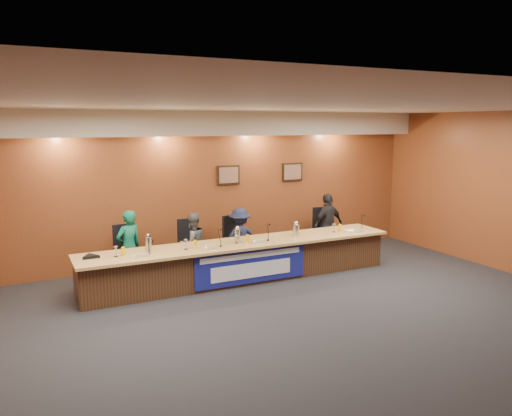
# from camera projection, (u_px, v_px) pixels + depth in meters

# --- Properties ---
(floor) EXTENTS (10.00, 10.00, 0.00)m
(floor) POSITION_uv_depth(u_px,v_px,m) (309.00, 324.00, 7.41)
(floor) COLOR black
(floor) RESTS_ON ground
(ceiling) EXTENTS (10.00, 8.00, 0.04)m
(ceiling) POSITION_uv_depth(u_px,v_px,m) (313.00, 105.00, 6.88)
(ceiling) COLOR silver
(ceiling) RESTS_ON wall_back
(wall_back) EXTENTS (10.00, 0.04, 3.20)m
(wall_back) POSITION_uv_depth(u_px,v_px,m) (211.00, 187.00, 10.69)
(wall_back) COLOR brown
(wall_back) RESTS_ON floor
(soffit) EXTENTS (10.00, 0.50, 0.50)m
(soffit) POSITION_uv_depth(u_px,v_px,m) (214.00, 124.00, 10.24)
(soffit) COLOR beige
(soffit) RESTS_ON wall_back
(dais_body) EXTENTS (6.00, 0.80, 0.70)m
(dais_body) POSITION_uv_depth(u_px,v_px,m) (242.00, 262.00, 9.48)
(dais_body) COLOR #422715
(dais_body) RESTS_ON floor
(dais_top) EXTENTS (6.10, 0.95, 0.05)m
(dais_top) POSITION_uv_depth(u_px,v_px,m) (243.00, 243.00, 9.37)
(dais_top) COLOR tan
(dais_top) RESTS_ON dais_body
(banner) EXTENTS (2.20, 0.02, 0.65)m
(banner) POSITION_uv_depth(u_px,v_px,m) (251.00, 266.00, 9.11)
(banner) COLOR navy
(banner) RESTS_ON dais_body
(banner_text_upper) EXTENTS (2.00, 0.01, 0.10)m
(banner_text_upper) POSITION_uv_depth(u_px,v_px,m) (252.00, 255.00, 9.06)
(banner_text_upper) COLOR silver
(banner_text_upper) RESTS_ON banner
(banner_text_lower) EXTENTS (1.60, 0.01, 0.28)m
(banner_text_lower) POSITION_uv_depth(u_px,v_px,m) (252.00, 270.00, 9.11)
(banner_text_lower) COLOR silver
(banner_text_lower) RESTS_ON banner
(wall_photo_left) EXTENTS (0.52, 0.04, 0.42)m
(wall_photo_left) POSITION_uv_depth(u_px,v_px,m) (228.00, 175.00, 10.79)
(wall_photo_left) COLOR black
(wall_photo_left) RESTS_ON wall_back
(wall_photo_right) EXTENTS (0.52, 0.04, 0.42)m
(wall_photo_right) POSITION_uv_depth(u_px,v_px,m) (292.00, 172.00, 11.49)
(wall_photo_right) COLOR black
(wall_photo_right) RESTS_ON wall_back
(panelist_a) EXTENTS (0.59, 0.49, 1.39)m
(panelist_a) POSITION_uv_depth(u_px,v_px,m) (129.00, 247.00, 9.20)
(panelist_a) COLOR #0D5940
(panelist_a) RESTS_ON floor
(panelist_b) EXTENTS (0.68, 0.58, 1.24)m
(panelist_b) POSITION_uv_depth(u_px,v_px,m) (193.00, 244.00, 9.75)
(panelist_b) COLOR #525457
(panelist_b) RESTS_ON floor
(panelist_c) EXTENTS (0.83, 0.49, 1.26)m
(panelist_c) POSITION_uv_depth(u_px,v_px,m) (240.00, 238.00, 10.19)
(panelist_c) COLOR #161B35
(panelist_c) RESTS_ON floor
(panelist_d) EXTENTS (0.89, 0.50, 1.43)m
(panelist_d) POSITION_uv_depth(u_px,v_px,m) (328.00, 225.00, 11.12)
(panelist_d) COLOR black
(panelist_d) RESTS_ON floor
(office_chair_a) EXTENTS (0.52, 0.52, 0.08)m
(office_chair_a) POSITION_uv_depth(u_px,v_px,m) (128.00, 257.00, 9.33)
(office_chair_a) COLOR black
(office_chair_a) RESTS_ON floor
(office_chair_b) EXTENTS (0.51, 0.51, 0.08)m
(office_chair_b) POSITION_uv_depth(u_px,v_px,m) (191.00, 250.00, 9.86)
(office_chair_b) COLOR black
(office_chair_b) RESTS_ON floor
(office_chair_c) EXTENTS (0.62, 0.62, 0.08)m
(office_chair_c) POSITION_uv_depth(u_px,v_px,m) (238.00, 245.00, 10.31)
(office_chair_c) COLOR black
(office_chair_c) RESTS_ON floor
(office_chair_d) EXTENTS (0.55, 0.55, 0.08)m
(office_chair_d) POSITION_uv_depth(u_px,v_px,m) (325.00, 234.00, 11.24)
(office_chair_d) COLOR black
(office_chair_d) RESTS_ON floor
(nameplate_a) EXTENTS (0.24, 0.08, 0.10)m
(nameplate_a) POSITION_uv_depth(u_px,v_px,m) (142.00, 255.00, 8.26)
(nameplate_a) COLOR white
(nameplate_a) RESTS_ON dais_top
(microphone_a) EXTENTS (0.07, 0.07, 0.02)m
(microphone_a) POSITION_uv_depth(u_px,v_px,m) (149.00, 253.00, 8.51)
(microphone_a) COLOR black
(microphone_a) RESTS_ON dais_top
(juice_glass_a) EXTENTS (0.06, 0.06, 0.15)m
(juice_glass_a) POSITION_uv_depth(u_px,v_px,m) (123.00, 251.00, 8.38)
(juice_glass_a) COLOR #FEB600
(juice_glass_a) RESTS_ON dais_top
(water_glass_a) EXTENTS (0.08, 0.08, 0.18)m
(water_glass_a) POSITION_uv_depth(u_px,v_px,m) (116.00, 252.00, 8.31)
(water_glass_a) COLOR silver
(water_glass_a) RESTS_ON dais_top
(nameplate_b) EXTENTS (0.24, 0.08, 0.10)m
(nameplate_b) POSITION_uv_depth(u_px,v_px,m) (213.00, 247.00, 8.82)
(nameplate_b) COLOR white
(nameplate_b) RESTS_ON dais_top
(microphone_b) EXTENTS (0.07, 0.07, 0.02)m
(microphone_b) POSITION_uv_depth(u_px,v_px,m) (219.00, 246.00, 9.03)
(microphone_b) COLOR black
(microphone_b) RESTS_ON dais_top
(juice_glass_b) EXTENTS (0.06, 0.06, 0.15)m
(juice_glass_b) POSITION_uv_depth(u_px,v_px,m) (195.00, 244.00, 8.87)
(juice_glass_b) COLOR #FEB600
(juice_glass_b) RESTS_ON dais_top
(water_glass_b) EXTENTS (0.08, 0.08, 0.18)m
(water_glass_b) POSITION_uv_depth(u_px,v_px,m) (186.00, 244.00, 8.80)
(water_glass_b) COLOR silver
(water_glass_b) RESTS_ON dais_top
(nameplate_c) EXTENTS (0.24, 0.08, 0.10)m
(nameplate_c) POSITION_uv_depth(u_px,v_px,m) (261.00, 241.00, 9.26)
(nameplate_c) COLOR white
(nameplate_c) RESTS_ON dais_top
(microphone_c) EXTENTS (0.07, 0.07, 0.02)m
(microphone_c) POSITION_uv_depth(u_px,v_px,m) (267.00, 240.00, 9.49)
(microphone_c) COLOR black
(microphone_c) RESTS_ON dais_top
(juice_glass_c) EXTENTS (0.06, 0.06, 0.15)m
(juice_glass_c) POSITION_uv_depth(u_px,v_px,m) (248.00, 239.00, 9.32)
(juice_glass_c) COLOR #FEB600
(juice_glass_c) RESTS_ON dais_top
(water_glass_c) EXTENTS (0.08, 0.08, 0.18)m
(water_glass_c) POSITION_uv_depth(u_px,v_px,m) (236.00, 239.00, 9.25)
(water_glass_c) COLOR silver
(water_glass_c) RESTS_ON dais_top
(nameplate_d) EXTENTS (0.24, 0.08, 0.10)m
(nameplate_d) POSITION_uv_depth(u_px,v_px,m) (358.00, 230.00, 10.18)
(nameplate_d) COLOR white
(nameplate_d) RESTS_ON dais_top
(microphone_d) EXTENTS (0.07, 0.07, 0.02)m
(microphone_d) POSITION_uv_depth(u_px,v_px,m) (360.00, 230.00, 10.42)
(microphone_d) COLOR black
(microphone_d) RESTS_ON dais_top
(juice_glass_d) EXTENTS (0.06, 0.06, 0.15)m
(juice_glass_d) POSITION_uv_depth(u_px,v_px,m) (340.00, 228.00, 10.29)
(juice_glass_d) COLOR #FEB600
(juice_glass_d) RESTS_ON dais_top
(water_glass_d) EXTENTS (0.08, 0.08, 0.18)m
(water_glass_d) POSITION_uv_depth(u_px,v_px,m) (334.00, 228.00, 10.20)
(water_glass_d) COLOR silver
(water_glass_d) RESTS_ON dais_top
(carafe_left) EXTENTS (0.11, 0.11, 0.26)m
(carafe_left) POSITION_uv_depth(u_px,v_px,m) (148.00, 244.00, 8.65)
(carafe_left) COLOR silver
(carafe_left) RESTS_ON dais_top
(carafe_mid) EXTENTS (0.11, 0.11, 0.26)m
(carafe_mid) POSITION_uv_depth(u_px,v_px,m) (237.00, 236.00, 9.30)
(carafe_mid) COLOR silver
(carafe_mid) RESTS_ON dais_top
(carafe_right) EXTENTS (0.13, 0.13, 0.23)m
(carafe_right) POSITION_uv_depth(u_px,v_px,m) (296.00, 230.00, 9.86)
(carafe_right) COLOR silver
(carafe_right) RESTS_ON dais_top
(speakerphone) EXTENTS (0.32, 0.32, 0.05)m
(speakerphone) POSITION_uv_depth(u_px,v_px,m) (91.00, 256.00, 8.25)
(speakerphone) COLOR black
(speakerphone) RESTS_ON dais_top
(paper_stack) EXTENTS (0.26, 0.33, 0.01)m
(paper_stack) POSITION_uv_depth(u_px,v_px,m) (353.00, 231.00, 10.37)
(paper_stack) COLOR white
(paper_stack) RESTS_ON dais_top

